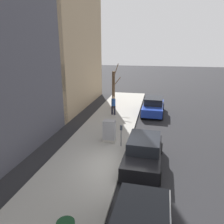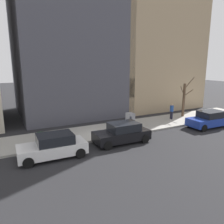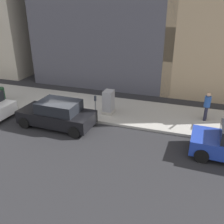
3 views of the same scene
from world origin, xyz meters
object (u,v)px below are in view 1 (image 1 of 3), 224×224
object	(u,v)px
bare_tree	(114,89)
parked_car_black	(144,152)
parking_meter	(121,133)
parked_car_blue	(153,106)
pedestrian_near_meter	(113,104)
utility_box	(109,131)

from	to	relation	value
bare_tree	parked_car_black	bearing A→B (deg)	110.06
parked_car_black	parking_meter	distance (m)	2.26
parked_car_black	bare_tree	xyz separation A→B (m)	(3.62, -9.91, 1.32)
parked_car_blue	pedestrian_near_meter	world-z (taller)	pedestrian_near_meter
parked_car_blue	bare_tree	distance (m)	4.11
parked_car_black	bare_tree	bearing A→B (deg)	-68.47
parked_car_blue	utility_box	distance (m)	7.58
utility_box	parked_car_blue	bearing A→B (deg)	-109.77
bare_tree	pedestrian_near_meter	world-z (taller)	bare_tree
parked_car_blue	pedestrian_near_meter	xyz separation A→B (m)	(3.45, 1.48, 0.35)
parked_car_blue	parking_meter	bearing A→B (deg)	79.32
parking_meter	bare_tree	bearing A→B (deg)	-75.43
parked_car_blue	bare_tree	xyz separation A→B (m)	(3.85, -0.58, 1.32)
parked_car_blue	utility_box	size ratio (longest dim) A/B	2.98
parked_car_black	pedestrian_near_meter	size ratio (longest dim) A/B	2.56
parked_car_blue	bare_tree	world-z (taller)	bare_tree
parking_meter	pedestrian_near_meter	world-z (taller)	pedestrian_near_meter
parked_car_black	pedestrian_near_meter	xyz separation A→B (m)	(3.22, -7.85, 0.35)
parked_car_black	parking_meter	size ratio (longest dim) A/B	3.14
parked_car_black	utility_box	bearing A→B (deg)	-41.83
pedestrian_near_meter	parking_meter	bearing A→B (deg)	117.45
parked_car_blue	bare_tree	size ratio (longest dim) A/B	1.00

